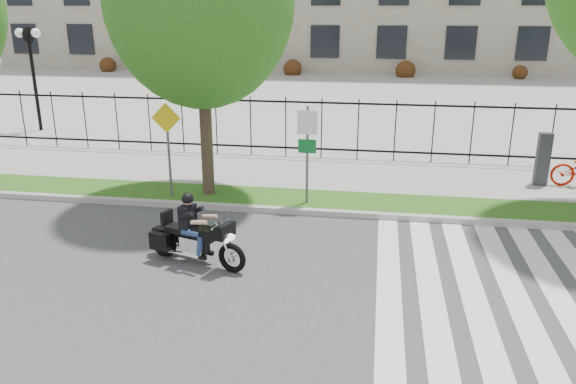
# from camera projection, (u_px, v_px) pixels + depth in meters

# --- Properties ---
(ground) EXTENTS (120.00, 120.00, 0.00)m
(ground) POSITION_uv_depth(u_px,v_px,m) (267.00, 291.00, 10.27)
(ground) COLOR #3D3D40
(ground) RESTS_ON ground
(curb) EXTENTS (60.00, 0.20, 0.15)m
(curb) POSITION_uv_depth(u_px,v_px,m) (299.00, 211.00, 14.09)
(curb) COLOR #9F9D95
(curb) RESTS_ON ground
(grass_verge) EXTENTS (60.00, 1.50, 0.15)m
(grass_verge) POSITION_uv_depth(u_px,v_px,m) (304.00, 200.00, 14.88)
(grass_verge) COLOR #215114
(grass_verge) RESTS_ON ground
(sidewalk) EXTENTS (60.00, 3.50, 0.15)m
(sidewalk) POSITION_uv_depth(u_px,v_px,m) (315.00, 174.00, 17.23)
(sidewalk) COLOR gray
(sidewalk) RESTS_ON ground
(plaza) EXTENTS (80.00, 34.00, 0.10)m
(plaza) POSITION_uv_depth(u_px,v_px,m) (349.00, 93.00, 33.69)
(plaza) COLOR gray
(plaza) RESTS_ON ground
(crosswalk_stripes) EXTENTS (5.70, 8.00, 0.01)m
(crosswalk_stripes) POSITION_uv_depth(u_px,v_px,m) (546.00, 313.00, 9.52)
(crosswalk_stripes) COLOR silver
(crosswalk_stripes) RESTS_ON ground
(iron_fence) EXTENTS (30.00, 0.06, 2.00)m
(iron_fence) POSITION_uv_depth(u_px,v_px,m) (322.00, 128.00, 18.53)
(iron_fence) COLOR black
(iron_fence) RESTS_ON sidewalk
(lamp_post_left) EXTENTS (1.06, 0.70, 4.25)m
(lamp_post_left) POSITION_uv_depth(u_px,v_px,m) (31.00, 54.00, 22.36)
(lamp_post_left) COLOR black
(lamp_post_left) RESTS_ON ground
(sign_pole_regulatory) EXTENTS (0.50, 0.09, 2.50)m
(sign_pole_regulatory) POSITION_uv_depth(u_px,v_px,m) (307.00, 143.00, 14.00)
(sign_pole_regulatory) COLOR #59595B
(sign_pole_regulatory) RESTS_ON grass_verge
(sign_pole_warning) EXTENTS (0.78, 0.09, 2.49)m
(sign_pole_warning) POSITION_uv_depth(u_px,v_px,m) (168.00, 137.00, 14.56)
(sign_pole_warning) COLOR #59595B
(sign_pole_warning) RESTS_ON grass_verge
(motorcycle_rider) EXTENTS (2.24, 1.09, 1.79)m
(motorcycle_rider) POSITION_uv_depth(u_px,v_px,m) (195.00, 236.00, 11.22)
(motorcycle_rider) COLOR black
(motorcycle_rider) RESTS_ON ground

